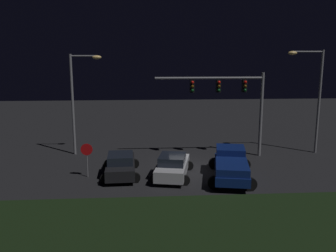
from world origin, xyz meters
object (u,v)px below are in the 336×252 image
at_px(pickup_truck, 231,163).
at_px(car_sedan_far, 173,166).
at_px(street_lamp_right, 313,89).
at_px(traffic_signal_gantry, 231,94).
at_px(car_sedan, 121,165).
at_px(street_lamp_left, 78,92).
at_px(stop_sign, 87,154).

distance_m(pickup_truck, car_sedan_far, 3.73).
bearing_deg(street_lamp_right, traffic_signal_gantry, -174.97).
height_order(pickup_truck, car_sedan, pickup_truck).
bearing_deg(car_sedan_far, traffic_signal_gantry, -34.25).
bearing_deg(car_sedan, pickup_truck, -99.96).
bearing_deg(car_sedan_far, street_lamp_right, -53.86).
height_order(street_lamp_left, street_lamp_right, street_lamp_right).
relative_size(car_sedan_far, stop_sign, 2.10).
xyz_separation_m(pickup_truck, traffic_signal_gantry, (1.09, 5.11, 3.90)).
bearing_deg(street_lamp_left, traffic_signal_gantry, -6.96).
xyz_separation_m(pickup_truck, street_lamp_right, (7.79, 5.70, 4.19)).
bearing_deg(street_lamp_left, stop_sign, -76.48).
relative_size(car_sedan_far, street_lamp_left, 0.59).
bearing_deg(car_sedan, street_lamp_right, -74.51).
xyz_separation_m(traffic_signal_gantry, stop_sign, (-10.28, -4.28, -3.34)).
bearing_deg(street_lamp_left, pickup_truck, -31.72).
height_order(car_sedan, traffic_signal_gantry, traffic_signal_gantry).
height_order(traffic_signal_gantry, street_lamp_left, street_lamp_left).
distance_m(pickup_truck, street_lamp_left, 13.04).
distance_m(traffic_signal_gantry, street_lamp_left, 11.74).
bearing_deg(car_sedan, stop_sign, 91.47).
bearing_deg(pickup_truck, car_sedan, 93.28).
relative_size(traffic_signal_gantry, street_lamp_right, 1.01).
relative_size(traffic_signal_gantry, street_lamp_left, 1.06).
xyz_separation_m(pickup_truck, car_sedan_far, (-3.69, 0.49, -0.26)).
height_order(pickup_truck, stop_sign, stop_sign).
bearing_deg(pickup_truck, street_lamp_left, 69.32).
bearing_deg(pickup_truck, traffic_signal_gantry, -0.99).
distance_m(car_sedan, stop_sign, 2.29).
xyz_separation_m(pickup_truck, street_lamp_left, (-10.57, 6.53, 3.97)).
bearing_deg(stop_sign, street_lamp_left, 103.52).
xyz_separation_m(traffic_signal_gantry, street_lamp_left, (-11.66, 1.42, 0.07)).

